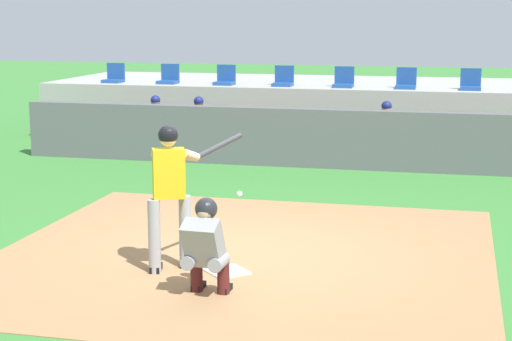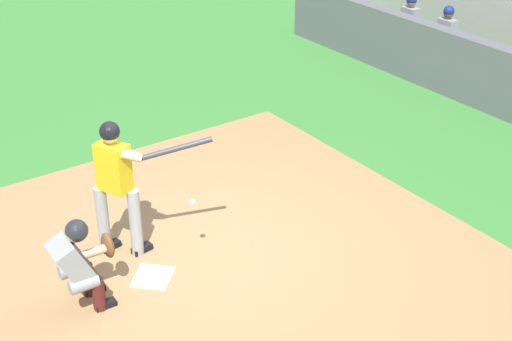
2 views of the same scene
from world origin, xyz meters
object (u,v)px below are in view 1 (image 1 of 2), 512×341
Objects in this scene: dugout_player_0 at (154,124)px; stadium_seat_3 at (283,80)px; dugout_player_1 at (197,125)px; batter_at_plate at (171,188)px; stadium_seat_2 at (225,79)px; catcher_crouched at (206,243)px; dugout_player_2 at (385,131)px; stadium_seat_4 at (344,81)px; stadium_seat_5 at (406,83)px; home_plate at (227,271)px; stadium_seat_0 at (114,77)px; stadium_seat_6 at (471,84)px; stadium_seat_1 at (169,78)px.

stadium_seat_3 is at bearing 38.77° from dugout_player_0.
dugout_player_1 is 2.71× the size of stadium_seat_3.
stadium_seat_3 reaches higher than batter_at_plate.
batter_at_plate is 10.47m from stadium_seat_2.
dugout_player_2 reaches higher than catcher_crouched.
batter_at_plate is 8.83m from dugout_player_0.
stadium_seat_2 is 2.89m from stadium_seat_4.
batter_at_plate is 10.25m from stadium_seat_4.
stadium_seat_5 is (2.13, 10.22, 0.50)m from batter_at_plate.
catcher_crouched is 3.73× the size of stadium_seat_5.
home_plate is 0.92× the size of stadium_seat_5.
stadium_seat_3 is 1.00× the size of stadium_seat_5.
stadium_seat_2 is (2.89, 0.00, 0.00)m from stadium_seat_0.
stadium_seat_2 is 1.00× the size of stadium_seat_5.
stadium_seat_4 is 1.00× the size of stadium_seat_5.
dugout_player_2 is 2.71× the size of stadium_seat_2.
stadium_seat_3 is at bearing 180.00° from stadium_seat_6.
stadium_seat_0 is 4.33m from stadium_seat_3.
dugout_player_2 is at bearing 0.00° from dugout_player_1.
dugout_player_0 is at bearing -118.16° from stadium_seat_2.
catcher_crouched is (0.00, -0.84, 0.59)m from home_plate.
stadium_seat_4 reaches higher than batter_at_plate.
stadium_seat_0 reaches higher than dugout_player_0.
catcher_crouched is 11.15m from stadium_seat_3.
dugout_player_0 is at bearing 111.94° from batter_at_plate.
dugout_player_1 is (-2.28, 8.18, -0.36)m from batter_at_plate.
stadium_seat_5 reaches higher than dugout_player_1.
stadium_seat_6 is at bearing 0.00° from stadium_seat_4.
stadium_seat_5 is (7.22, 0.00, 0.00)m from stadium_seat_0.
stadium_seat_6 is (1.44, 0.00, 0.00)m from stadium_seat_5.
home_plate is at bearing -105.84° from stadium_seat_6.
stadium_seat_2 is (-4.07, 2.03, 0.86)m from dugout_player_2.
stadium_seat_2 is 4.33m from stadium_seat_5.
batter_at_plate is 1.01× the size of catcher_crouched.
home_plate is 0.92× the size of stadium_seat_0.
stadium_seat_5 is 1.44m from stadium_seat_6.
stadium_seat_0 is 2.89m from stadium_seat_2.
batter_at_plate is at bearing -102.80° from dugout_player_2.
stadium_seat_4 is (2.96, 2.03, 0.86)m from dugout_player_1.
dugout_player_0 is 3.36m from stadium_seat_3.
stadium_seat_1 is (-3.65, 10.22, 0.50)m from batter_at_plate.
stadium_seat_4 is (4.33, 0.00, 0.00)m from stadium_seat_1.
stadium_seat_3 is 1.00× the size of stadium_seat_4.
stadium_seat_5 is (1.44, 11.02, 0.93)m from catcher_crouched.
dugout_player_2 is at bearing -37.81° from stadium_seat_3.
stadium_seat_6 reaches higher than dugout_player_2.
batter_at_plate is 8.50m from dugout_player_1.
dugout_player_2 is at bearing -59.94° from stadium_seat_4.
stadium_seat_3 is (-1.44, 10.18, 1.51)m from home_plate.
batter_at_plate is 3.76× the size of stadium_seat_6.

